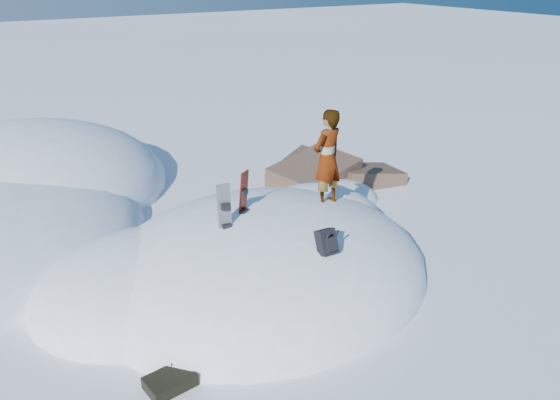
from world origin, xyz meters
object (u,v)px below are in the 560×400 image
snowboard_dark (225,219)px  backpack (327,242)px  snowboard_red (243,204)px  person (327,158)px

snowboard_dark → backpack: snowboard_dark is taller
snowboard_red → person: (1.83, -0.15, 0.63)m
snowboard_red → person: person is taller
person → snowboard_red: bearing=-18.5°
snowboard_dark → person: person is taller
snowboard_dark → person: (2.37, 0.17, 0.67)m
snowboard_red → backpack: (0.69, -1.77, -0.21)m
snowboard_red → backpack: size_ratio=2.58×
backpack → person: person is taller
snowboard_dark → snowboard_red: bearing=36.0°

